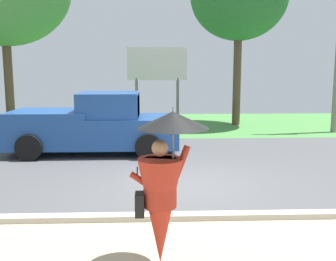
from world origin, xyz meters
TOP-DOWN VIEW (x-y plane):
  - ground_plane at (0.00, 2.95)m, footprint 40.00×22.00m
  - monk_pedestrian at (-0.53, -3.55)m, footprint 1.04×0.94m
  - pickup_truck at (-2.46, 3.61)m, footprint 5.20×2.28m
  - roadside_billboard at (-0.45, 8.73)m, footprint 2.60×0.12m

SIDE VIEW (x-z plane):
  - ground_plane at x=0.00m, z-range -0.15..0.05m
  - pickup_truck at x=-2.46m, z-range -0.07..1.81m
  - monk_pedestrian at x=-0.53m, z-range 0.01..2.14m
  - roadside_billboard at x=-0.45m, z-range 0.80..4.30m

